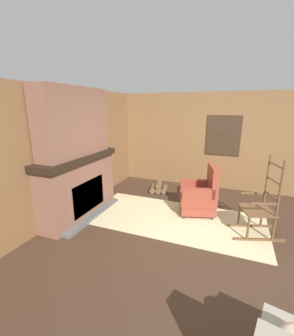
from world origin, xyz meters
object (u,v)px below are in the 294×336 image
(oil_lamp_vase, at_px, (52,157))
(decorative_plate_on_mantel, at_px, (69,149))
(firewood_stack, at_px, (159,188))
(storage_case, at_px, (94,146))
(rocking_chair, at_px, (260,210))
(armchair, at_px, (200,197))

(oil_lamp_vase, distance_m, decorative_plate_on_mantel, 0.44)
(firewood_stack, bearing_deg, oil_lamp_vase, -115.13)
(firewood_stack, relative_size, oil_lamp_vase, 2.16)
(storage_case, relative_size, decorative_plate_on_mantel, 0.95)
(rocking_chair, bearing_deg, armchair, -40.10)
(firewood_stack, xyz_separation_m, oil_lamp_vase, (-1.07, -2.29, 1.17))
(rocking_chair, height_order, storage_case, storage_case)
(armchair, relative_size, storage_case, 3.63)
(rocking_chair, distance_m, storage_case, 3.33)
(rocking_chair, bearing_deg, firewood_stack, -48.34)
(armchair, xyz_separation_m, oil_lamp_vase, (-2.20, -1.45, 0.92))
(armchair, distance_m, firewood_stack, 1.43)
(storage_case, bearing_deg, decorative_plate_on_mantel, -91.54)
(oil_lamp_vase, bearing_deg, storage_case, 90.00)
(firewood_stack, bearing_deg, decorative_plate_on_mantel, -120.59)
(armchair, distance_m, oil_lamp_vase, 2.79)
(armchair, xyz_separation_m, storage_case, (-2.20, -0.26, 0.91))
(oil_lamp_vase, height_order, storage_case, oil_lamp_vase)
(firewood_stack, height_order, decorative_plate_on_mantel, decorative_plate_on_mantel)
(armchair, xyz_separation_m, decorative_plate_on_mantel, (-2.22, -1.01, 0.97))
(firewood_stack, height_order, oil_lamp_vase, oil_lamp_vase)
(armchair, height_order, decorative_plate_on_mantel, decorative_plate_on_mantel)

